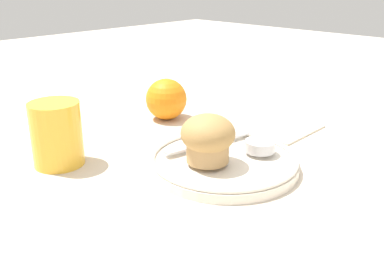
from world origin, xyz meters
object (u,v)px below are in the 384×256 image
(butter_knife, at_px, (208,142))
(juice_glass, at_px, (57,134))
(orange_fruit, at_px, (166,99))
(muffin, at_px, (208,138))

(butter_knife, height_order, juice_glass, juice_glass)
(orange_fruit, bearing_deg, butter_knife, -112.88)
(muffin, xyz_separation_m, butter_knife, (0.05, 0.04, -0.03))
(butter_knife, xyz_separation_m, orange_fruit, (0.08, 0.18, 0.02))
(orange_fruit, relative_size, juice_glass, 0.83)
(muffin, xyz_separation_m, orange_fruit, (0.13, 0.22, -0.01))
(juice_glass, bearing_deg, muffin, -54.37)
(juice_glass, bearing_deg, orange_fruit, 8.75)
(orange_fruit, xyz_separation_m, juice_glass, (-0.26, -0.04, 0.01))
(butter_knife, bearing_deg, muffin, -126.82)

